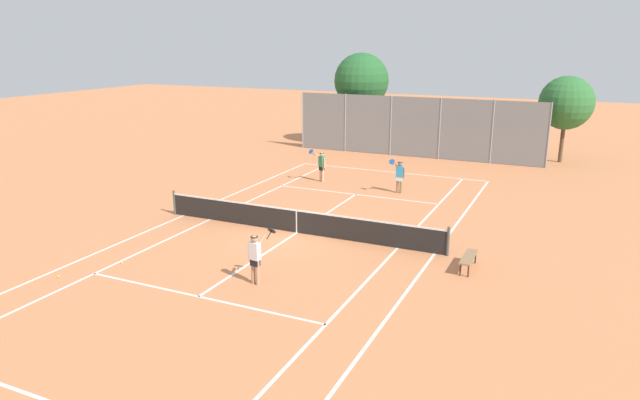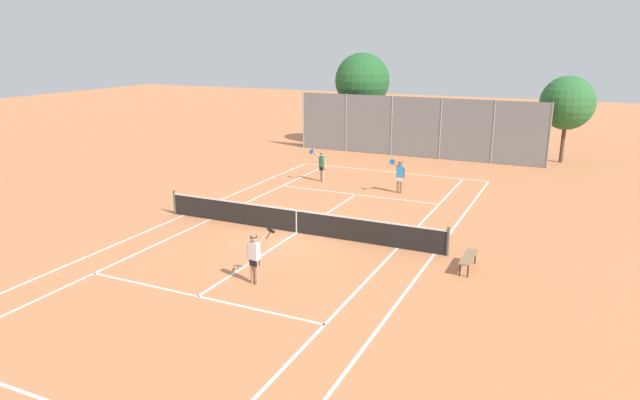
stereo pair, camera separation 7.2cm
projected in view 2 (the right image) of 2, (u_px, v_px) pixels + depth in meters
name	position (u px, v px, depth m)	size (l,w,h in m)	color
ground_plane	(297.00, 233.00, 22.46)	(120.00, 120.00, 0.00)	#CC7A4C
court_line_markings	(297.00, 233.00, 22.46)	(11.10, 23.90, 0.01)	silver
tennis_net	(296.00, 220.00, 22.32)	(12.00, 0.10, 1.07)	#474C47
player_near_side	(255.00, 256.00, 17.50)	(0.75, 0.72, 1.77)	tan
player_far_left	(322.00, 165.00, 30.38)	(0.87, 0.67, 1.77)	#D8A884
player_far_right	(400.00, 175.00, 28.06)	(0.66, 0.73, 1.77)	#936B4C
loose_tennis_ball_0	(122.00, 263.00, 19.34)	(0.07, 0.07, 0.07)	#D1DB33
loose_tennis_ball_1	(58.00, 276.00, 18.25)	(0.07, 0.07, 0.07)	#D1DB33
courtside_bench	(468.00, 258.00, 18.74)	(0.36, 1.50, 0.47)	olive
back_fence	(416.00, 127.00, 36.57)	(16.19, 0.08, 3.88)	gray
tree_behind_left	(363.00, 82.00, 39.97)	(3.83, 3.83, 6.52)	brown
tree_behind_right	(568.00, 105.00, 34.48)	(3.25, 3.25, 5.29)	brown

